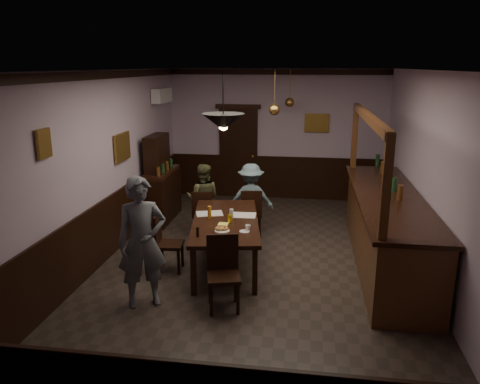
% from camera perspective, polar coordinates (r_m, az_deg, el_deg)
% --- Properties ---
extents(room, '(5.01, 8.01, 3.01)m').
position_cam_1_polar(room, '(7.04, 2.28, 2.31)').
color(room, '#2D2621').
rests_on(room, ground).
extents(dining_table, '(1.33, 2.33, 0.75)m').
position_cam_1_polar(dining_table, '(7.29, -1.79, -3.87)').
color(dining_table, black).
rests_on(dining_table, ground).
extents(chair_far_left, '(0.45, 0.45, 0.88)m').
position_cam_1_polar(chair_far_left, '(8.59, -4.60, -2.38)').
color(chair_far_left, black).
rests_on(chair_far_left, ground).
extents(chair_far_right, '(0.44, 0.44, 0.89)m').
position_cam_1_polar(chair_far_right, '(8.57, 1.38, -2.31)').
color(chair_far_right, black).
rests_on(chair_far_right, ground).
extents(chair_near, '(0.51, 0.51, 0.96)m').
position_cam_1_polar(chair_near, '(6.13, -2.06, -9.33)').
color(chair_near, black).
rests_on(chair_near, ground).
extents(chair_side, '(0.42, 0.42, 0.90)m').
position_cam_1_polar(chair_side, '(7.25, -9.16, -5.78)').
color(chair_side, black).
rests_on(chair_side, ground).
extents(person_standing, '(0.75, 0.66, 1.74)m').
position_cam_1_polar(person_standing, '(6.17, -11.85, -6.03)').
color(person_standing, slate).
rests_on(person_standing, ground).
extents(person_seated_left, '(0.68, 0.56, 1.31)m').
position_cam_1_polar(person_seated_left, '(8.80, -4.54, -0.76)').
color(person_seated_left, brown).
rests_on(person_seated_left, ground).
extents(person_seated_right, '(0.90, 0.60, 1.31)m').
position_cam_1_polar(person_seated_right, '(8.79, 1.33, -0.74)').
color(person_seated_right, slate).
rests_on(person_seated_right, ground).
extents(newspaper_left, '(0.49, 0.41, 0.01)m').
position_cam_1_polar(newspaper_left, '(7.57, -3.74, -2.64)').
color(newspaper_left, silver).
rests_on(newspaper_left, dining_table).
extents(newspaper_right, '(0.44, 0.32, 0.01)m').
position_cam_1_polar(newspaper_right, '(7.47, 0.31, -2.84)').
color(newspaper_right, silver).
rests_on(newspaper_right, dining_table).
extents(napkin, '(0.17, 0.17, 0.00)m').
position_cam_1_polar(napkin, '(7.08, -2.07, -3.91)').
color(napkin, '#F9F05B').
rests_on(napkin, dining_table).
extents(saucer, '(0.15, 0.15, 0.01)m').
position_cam_1_polar(saucer, '(6.75, 0.55, -4.83)').
color(saucer, white).
rests_on(saucer, dining_table).
extents(coffee_cup, '(0.09, 0.09, 0.07)m').
position_cam_1_polar(coffee_cup, '(6.78, 0.96, -4.35)').
color(coffee_cup, white).
rests_on(coffee_cup, saucer).
extents(pastry_plate, '(0.22, 0.22, 0.01)m').
position_cam_1_polar(pastry_plate, '(6.77, -2.20, -4.75)').
color(pastry_plate, white).
rests_on(pastry_plate, dining_table).
extents(pastry_ring_a, '(0.13, 0.13, 0.04)m').
position_cam_1_polar(pastry_ring_a, '(6.79, -2.53, -4.47)').
color(pastry_ring_a, '#C68C47').
rests_on(pastry_ring_a, pastry_plate).
extents(pastry_ring_b, '(0.13, 0.13, 0.04)m').
position_cam_1_polar(pastry_ring_b, '(6.79, -1.99, -4.45)').
color(pastry_ring_b, '#C68C47').
rests_on(pastry_ring_b, pastry_plate).
extents(soda_can, '(0.07, 0.07, 0.12)m').
position_cam_1_polar(soda_can, '(7.14, -1.23, -3.25)').
color(soda_can, yellow).
rests_on(soda_can, dining_table).
extents(beer_glass, '(0.06, 0.06, 0.20)m').
position_cam_1_polar(beer_glass, '(7.31, -3.74, -2.49)').
color(beer_glass, '#BF721E').
rests_on(beer_glass, dining_table).
extents(water_glass, '(0.06, 0.06, 0.15)m').
position_cam_1_polar(water_glass, '(7.31, -1.05, -2.66)').
color(water_glass, silver).
rests_on(water_glass, dining_table).
extents(pepper_mill, '(0.04, 0.04, 0.14)m').
position_cam_1_polar(pepper_mill, '(6.58, -5.18, -4.85)').
color(pepper_mill, black).
rests_on(pepper_mill, dining_table).
extents(sideboard, '(0.47, 1.32, 1.74)m').
position_cam_1_polar(sideboard, '(9.60, -9.70, 0.69)').
color(sideboard, black).
rests_on(sideboard, ground).
extents(bar_counter, '(0.98, 4.23, 2.37)m').
position_cam_1_polar(bar_counter, '(7.75, 17.38, -4.08)').
color(bar_counter, '#452312').
rests_on(bar_counter, ground).
extents(door_back, '(0.90, 0.06, 2.10)m').
position_cam_1_polar(door_back, '(11.08, -0.20, 4.72)').
color(door_back, black).
rests_on(door_back, ground).
extents(ac_unit, '(0.20, 0.85, 0.30)m').
position_cam_1_polar(ac_unit, '(10.22, -9.51, 11.54)').
color(ac_unit, white).
rests_on(ac_unit, ground).
extents(picture_left_small, '(0.04, 0.28, 0.36)m').
position_cam_1_polar(picture_left_small, '(6.18, -22.81, 5.47)').
color(picture_left_small, olive).
rests_on(picture_left_small, ground).
extents(picture_left_large, '(0.04, 0.62, 0.48)m').
position_cam_1_polar(picture_left_large, '(8.37, -14.16, 5.34)').
color(picture_left_large, olive).
rests_on(picture_left_large, ground).
extents(picture_back, '(0.55, 0.04, 0.42)m').
position_cam_1_polar(picture_back, '(10.86, 9.33, 8.31)').
color(picture_back, olive).
rests_on(picture_back, ground).
extents(pendant_iron, '(0.56, 0.56, 0.75)m').
position_cam_1_polar(pendant_iron, '(6.14, -2.05, 8.52)').
color(pendant_iron, black).
rests_on(pendant_iron, ground).
extents(pendant_brass_mid, '(0.20, 0.20, 0.81)m').
position_cam_1_polar(pendant_brass_mid, '(8.51, 4.20, 9.97)').
color(pendant_brass_mid, '#BF8C3F').
rests_on(pendant_brass_mid, ground).
extents(pendant_brass_far, '(0.20, 0.20, 0.81)m').
position_cam_1_polar(pendant_brass_far, '(10.19, 6.07, 10.79)').
color(pendant_brass_far, '#BF8C3F').
rests_on(pendant_brass_far, ground).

